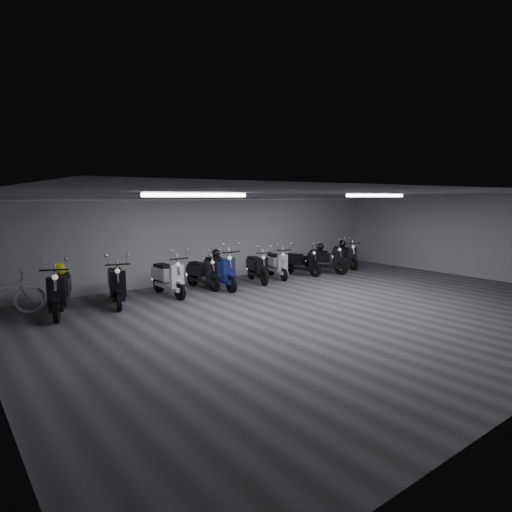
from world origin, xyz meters
TOP-DOWN VIEW (x-y plane):
  - floor at (0.00, 0.00)m, footprint 14.00×10.00m
  - ceiling at (0.00, 0.00)m, footprint 14.00×10.00m
  - back_wall at (0.00, 5.00)m, footprint 14.00×0.01m
  - right_wall at (7.00, 0.00)m, footprint 0.01×10.00m
  - fluor_strip_left at (-3.00, 1.00)m, footprint 2.40×0.18m
  - fluor_strip_right at (3.00, 1.00)m, footprint 2.40×0.18m
  - conduit at (0.00, 4.92)m, footprint 13.60×0.05m
  - scooter_0 at (-5.31, 3.34)m, footprint 1.26×2.03m
  - scooter_1 at (-3.94, 3.48)m, footprint 1.09×1.96m
  - scooter_2 at (-2.47, 3.58)m, footprint 0.68×1.85m
  - scooter_3 at (-1.24, 3.85)m, footprint 0.71×1.70m
  - scooter_4 at (-0.82, 3.56)m, footprint 0.76×1.96m
  - scooter_5 at (0.65, 3.66)m, footprint 0.99×1.77m
  - scooter_6 at (1.60, 3.82)m, footprint 1.03×1.76m
  - scooter_7 at (2.58, 3.68)m, footprint 1.04×1.69m
  - scooter_8 at (3.55, 3.46)m, footprint 1.12×1.83m
  - scooter_9 at (5.00, 3.84)m, footprint 0.97×1.77m
  - helmet_0 at (5.06, 4.07)m, footprint 0.28×0.28m
  - helmet_1 at (3.47, 3.69)m, footprint 0.27×0.27m
  - helmet_2 at (-5.22, 3.59)m, footprint 0.29×0.29m
  - helmet_3 at (-0.80, 3.82)m, footprint 0.27×0.27m

SIDE VIEW (x-z plane):
  - floor at x=0.00m, z-range -0.01..0.00m
  - scooter_7 at x=2.58m, z-range 0.00..1.20m
  - scooter_3 at x=-1.24m, z-range 0.00..1.23m
  - scooter_6 at x=1.60m, z-range 0.00..1.25m
  - scooter_5 at x=0.65m, z-range 0.00..1.25m
  - scooter_9 at x=5.00m, z-range 0.00..1.25m
  - scooter_8 at x=3.55m, z-range 0.00..1.29m
  - scooter_2 at x=-2.47m, z-range 0.00..1.36m
  - scooter_1 at x=-3.94m, z-range 0.00..1.39m
  - scooter_0 at x=-5.31m, z-range 0.00..1.43m
  - scooter_4 at x=-0.82m, z-range 0.00..1.44m
  - helmet_0 at x=5.06m, z-range 0.78..1.06m
  - helmet_1 at x=3.47m, z-range 0.80..1.08m
  - helmet_3 at x=-0.80m, z-range 0.89..1.15m
  - helmet_2 at x=-5.22m, z-range 0.89..1.17m
  - back_wall at x=0.00m, z-range 0.00..2.80m
  - right_wall at x=7.00m, z-range 0.00..2.80m
  - conduit at x=0.00m, z-range 2.59..2.65m
  - fluor_strip_left at x=-3.00m, z-range 2.70..2.78m
  - fluor_strip_right at x=3.00m, z-range 2.70..2.78m
  - ceiling at x=0.00m, z-range 2.80..2.81m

